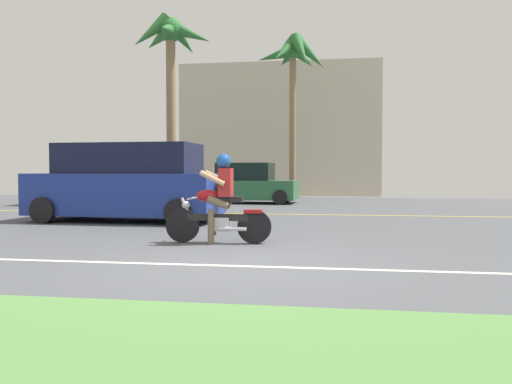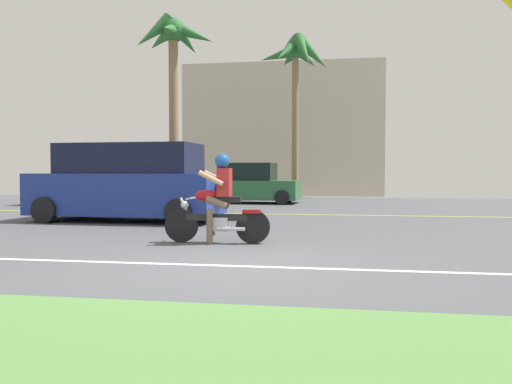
# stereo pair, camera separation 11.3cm
# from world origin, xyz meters

# --- Properties ---
(ground) EXTENTS (56.00, 30.00, 0.04)m
(ground) POSITION_xyz_m (0.00, 3.00, -0.02)
(ground) COLOR #4C4F54
(lane_line_near) EXTENTS (50.40, 0.12, 0.01)m
(lane_line_near) POSITION_xyz_m (0.00, -0.06, 0.00)
(lane_line_near) COLOR silver
(lane_line_near) RESTS_ON ground
(lane_line_far) EXTENTS (50.40, 0.12, 0.01)m
(lane_line_far) POSITION_xyz_m (0.00, 8.18, 0.00)
(lane_line_far) COLOR yellow
(lane_line_far) RESTS_ON ground
(motorcyclist) EXTENTS (1.90, 0.62, 1.59)m
(motorcyclist) POSITION_xyz_m (-0.70, 2.06, 0.67)
(motorcyclist) COLOR black
(motorcyclist) RESTS_ON ground
(suv_nearby) EXTENTS (5.06, 2.24, 1.97)m
(suv_nearby) POSITION_xyz_m (-3.90, 5.60, 0.96)
(suv_nearby) COLOR navy
(suv_nearby) RESTS_ON ground
(parked_car_0) EXTENTS (4.42, 1.86, 1.60)m
(parked_car_0) POSITION_xyz_m (-7.74, 11.06, 0.75)
(parked_car_0) COLOR #232328
(parked_car_0) RESTS_ON ground
(parked_car_1) EXTENTS (3.76, 2.16, 1.60)m
(parked_car_1) POSITION_xyz_m (-2.00, 13.27, 0.74)
(parked_car_1) COLOR #2D663D
(parked_car_1) RESTS_ON ground
(palm_tree_0) EXTENTS (3.54, 3.71, 7.99)m
(palm_tree_0) POSITION_xyz_m (-5.65, 14.51, 6.54)
(palm_tree_0) COLOR #846B4C
(palm_tree_0) RESTS_ON ground
(palm_tree_1) EXTENTS (3.24, 3.21, 7.18)m
(palm_tree_1) POSITION_xyz_m (-0.44, 15.61, 6.00)
(palm_tree_1) COLOR #846B4C
(palm_tree_1) RESTS_ON ground
(building_far) EXTENTS (10.35, 4.00, 6.83)m
(building_far) POSITION_xyz_m (-1.49, 21.00, 3.41)
(building_far) COLOR beige
(building_far) RESTS_ON ground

